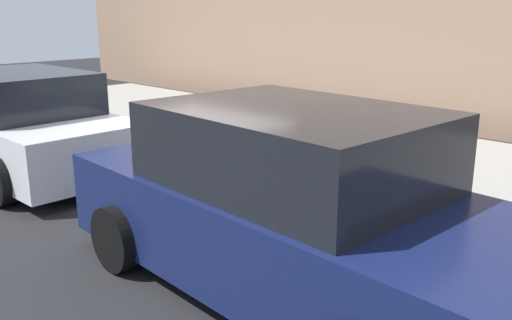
# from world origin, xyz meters

# --- Properties ---
(ground_plane) EXTENTS (40.00, 40.00, 0.00)m
(ground_plane) POSITION_xyz_m (0.00, 0.00, 0.00)
(ground_plane) COLOR black
(sidewalk_curb) EXTENTS (18.00, 5.00, 0.14)m
(sidewalk_curb) POSITION_xyz_m (0.00, -2.50, 0.07)
(sidewalk_curb) COLOR #9E9B93
(sidewalk_curb) RESTS_ON ground_plane
(suitcase_silver_0) EXTENTS (0.43, 0.26, 0.81)m
(suitcase_silver_0) POSITION_xyz_m (-3.50, -0.78, 0.42)
(suitcase_silver_0) COLOR #9EA0A8
(suitcase_silver_0) RESTS_ON sidewalk_curb
(suitcase_teal_1) EXTENTS (0.49, 0.25, 0.97)m
(suitcase_teal_1) POSITION_xyz_m (-2.99, -0.71, 0.49)
(suitcase_teal_1) COLOR #0F606B
(suitcase_teal_1) RESTS_ON sidewalk_curb
(suitcase_red_2) EXTENTS (0.42, 0.26, 0.78)m
(suitcase_red_2) POSITION_xyz_m (-2.48, -0.80, 0.43)
(suitcase_red_2) COLOR red
(suitcase_red_2) RESTS_ON sidewalk_curb
(suitcase_olive_3) EXTENTS (0.42, 0.23, 1.03)m
(suitcase_olive_3) POSITION_xyz_m (-2.01, -0.73, 0.51)
(suitcase_olive_3) COLOR #59601E
(suitcase_olive_3) RESTS_ON sidewalk_curb
(suitcase_navy_4) EXTENTS (0.37, 0.24, 1.07)m
(suitcase_navy_4) POSITION_xyz_m (-1.56, -0.76, 0.52)
(suitcase_navy_4) COLOR navy
(suitcase_navy_4) RESTS_ON sidewalk_curb
(suitcase_black_5) EXTENTS (0.44, 0.26, 0.60)m
(suitcase_black_5) POSITION_xyz_m (-1.11, -0.71, 0.41)
(suitcase_black_5) COLOR black
(suitcase_black_5) RESTS_ON sidewalk_curb
(fire_hydrant) EXTENTS (0.39, 0.21, 0.85)m
(fire_hydrant) POSITION_xyz_m (-0.36, -0.78, 0.59)
(fire_hydrant) COLOR #99999E
(fire_hydrant) RESTS_ON sidewalk_curb
(bollard_post) EXTENTS (0.16, 0.16, 0.77)m
(bollard_post) POSITION_xyz_m (0.09, -0.63, 0.52)
(bollard_post) COLOR #333338
(bollard_post) RESTS_ON sidewalk_curb
(parked_car_navy_0) EXTENTS (4.60, 2.26, 1.65)m
(parked_car_navy_0) POSITION_xyz_m (-3.44, 1.50, 0.77)
(parked_car_navy_0) COLOR #141E4C
(parked_car_navy_0) RESTS_ON ground_plane
(parked_car_white_1) EXTENTS (4.31, 2.07, 1.53)m
(parked_car_white_1) POSITION_xyz_m (1.97, 1.50, 0.72)
(parked_car_white_1) COLOR silver
(parked_car_white_1) RESTS_ON ground_plane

